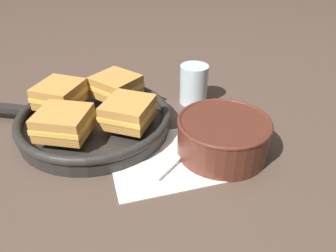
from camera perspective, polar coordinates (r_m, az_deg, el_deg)
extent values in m
plane|color=#47382D|center=(0.63, 3.69, -4.89)|extent=(4.00, 4.00, 0.00)
cube|color=white|center=(0.62, 0.11, -5.52)|extent=(0.25, 0.22, 0.00)
cylinder|color=#4C2319|center=(0.62, 9.53, -1.93)|extent=(0.17, 0.17, 0.07)
cylinder|color=gold|center=(0.61, 9.72, -0.16)|extent=(0.15, 0.15, 0.01)
torus|color=#4C2319|center=(0.61, 9.81, 0.72)|extent=(0.17, 0.17, 0.01)
cube|color=silver|center=(0.60, 0.96, -6.53)|extent=(0.09, 0.05, 0.01)
ellipsoid|color=silver|center=(0.65, 4.68, -3.05)|extent=(0.06, 0.05, 0.01)
cylinder|color=black|center=(0.71, -12.51, 0.30)|extent=(0.31, 0.31, 0.02)
torus|color=black|center=(0.70, -12.71, 1.75)|extent=(0.32, 0.32, 0.02)
cube|color=#B27A38|center=(0.64, -17.51, -0.47)|extent=(0.12, 0.12, 0.02)
cube|color=gold|center=(0.63, -17.71, 0.59)|extent=(0.13, 0.13, 0.01)
cube|color=#B27A38|center=(0.63, -17.92, 1.68)|extent=(0.12, 0.12, 0.02)
cube|color=#B27A38|center=(0.65, -6.83, 1.42)|extent=(0.13, 0.13, 0.02)
cube|color=gold|center=(0.64, -6.91, 2.48)|extent=(0.13, 0.13, 0.01)
cube|color=#B27A38|center=(0.64, -7.00, 3.58)|extent=(0.13, 0.13, 0.02)
cube|color=#B27A38|center=(0.75, -8.94, 5.97)|extent=(0.12, 0.12, 0.02)
cube|color=gold|center=(0.75, -9.03, 6.92)|extent=(0.12, 0.12, 0.01)
cube|color=#B27A38|center=(0.74, -9.12, 7.90)|extent=(0.12, 0.12, 0.02)
cube|color=#B27A38|center=(0.75, -18.15, 4.39)|extent=(0.13, 0.13, 0.02)
cube|color=gold|center=(0.74, -18.33, 5.34)|extent=(0.13, 0.13, 0.01)
cube|color=#B27A38|center=(0.74, -18.52, 6.30)|extent=(0.13, 0.13, 0.02)
cylinder|color=silver|center=(0.79, 4.50, 7.25)|extent=(0.07, 0.07, 0.09)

